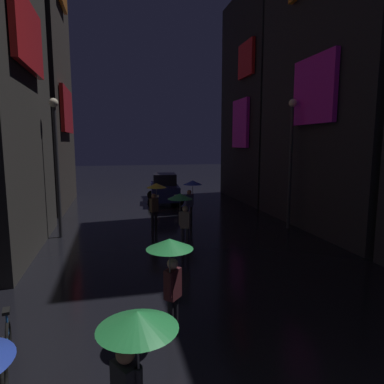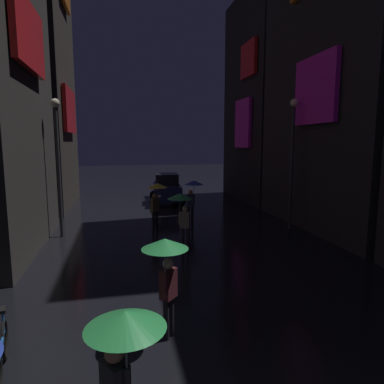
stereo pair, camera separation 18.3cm
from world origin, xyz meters
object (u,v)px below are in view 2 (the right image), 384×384
at_px(pedestrian_midstreet_centre_green, 182,206).
at_px(streetlamp_left_far, 58,152).
at_px(streetlamp_right_far, 292,149).
at_px(pedestrian_foreground_right_green, 122,348).
at_px(pedestrian_midstreet_left_green, 166,260).
at_px(car_distant, 167,189).
at_px(bicycle_parked_at_storefront, 2,354).
at_px(pedestrian_far_right_blue, 193,190).
at_px(pedestrian_near_crossing_yellow, 157,193).

height_order(pedestrian_midstreet_centre_green, streetlamp_left_far, streetlamp_left_far).
height_order(streetlamp_right_far, streetlamp_left_far, streetlamp_right_far).
bearing_deg(pedestrian_foreground_right_green, pedestrian_midstreet_left_green, 72.44).
height_order(pedestrian_midstreet_centre_green, car_distant, pedestrian_midstreet_centre_green).
bearing_deg(streetlamp_left_far, car_distant, 53.19).
distance_m(pedestrian_foreground_right_green, bicycle_parked_at_storefront, 3.29).
distance_m(pedestrian_far_right_blue, pedestrian_near_crossing_yellow, 1.98).
height_order(pedestrian_far_right_blue, streetlamp_right_far, streetlamp_right_far).
relative_size(pedestrian_midstreet_left_green, bicycle_parked_at_storefront, 1.18).
height_order(pedestrian_near_crossing_yellow, streetlamp_left_far, streetlamp_left_far).
bearing_deg(pedestrian_midstreet_centre_green, pedestrian_far_right_blue, 72.38).
distance_m(pedestrian_midstreet_centre_green, bicycle_parked_at_storefront, 7.45).
xyz_separation_m(pedestrian_far_right_blue, streetlamp_right_far, (4.14, -1.85, 1.95)).
bearing_deg(pedestrian_foreground_right_green, bicycle_parked_at_storefront, 131.28).
distance_m(car_distant, streetlamp_right_far, 9.57).
relative_size(pedestrian_far_right_blue, pedestrian_foreground_right_green, 1.00).
xyz_separation_m(pedestrian_near_crossing_yellow, bicycle_parked_at_storefront, (-3.63, -9.29, -1.28)).
bearing_deg(car_distant, pedestrian_midstreet_centre_green, -94.80).
xyz_separation_m(pedestrian_foreground_right_green, streetlamp_right_far, (7.60, 10.49, 1.95)).
bearing_deg(pedestrian_foreground_right_green, pedestrian_far_right_blue, 74.34).
relative_size(pedestrian_near_crossing_yellow, streetlamp_left_far, 0.37).
distance_m(pedestrian_foreground_right_green, streetlamp_right_far, 13.10).
distance_m(pedestrian_far_right_blue, pedestrian_midstreet_left_green, 9.97).
bearing_deg(pedestrian_midstreet_centre_green, bicycle_parked_at_storefront, -124.73).
bearing_deg(car_distant, pedestrian_foreground_right_green, -99.32).
xyz_separation_m(pedestrian_far_right_blue, pedestrian_foreground_right_green, (-3.46, -12.34, 0.00)).
height_order(pedestrian_midstreet_left_green, streetlamp_right_far, streetlamp_right_far).
xyz_separation_m(car_distant, streetlamp_left_far, (-5.43, -7.25, 2.60)).
relative_size(car_distant, streetlamp_left_far, 0.75).
bearing_deg(streetlamp_left_far, pedestrian_foreground_right_green, -77.93).
height_order(pedestrian_midstreet_left_green, bicycle_parked_at_storefront, pedestrian_midstreet_left_green).
xyz_separation_m(pedestrian_midstreet_left_green, pedestrian_near_crossing_yellow, (0.78, 8.86, 0.00)).
bearing_deg(streetlamp_left_far, bicycle_parked_at_storefront, -87.46).
bearing_deg(pedestrian_far_right_blue, car_distant, 93.97).
distance_m(pedestrian_midstreet_centre_green, streetlamp_right_far, 6.16).
bearing_deg(bicycle_parked_at_storefront, pedestrian_midstreet_centre_green, 55.27).
distance_m(pedestrian_far_right_blue, streetlamp_right_far, 4.94).
distance_m(car_distant, streetlamp_left_far, 9.43).
relative_size(pedestrian_midstreet_centre_green, streetlamp_left_far, 0.37).
relative_size(bicycle_parked_at_storefront, streetlamp_right_far, 0.31).
xyz_separation_m(pedestrian_midstreet_centre_green, pedestrian_far_right_blue, (1.28, 4.03, 0.00)).
xyz_separation_m(pedestrian_midstreet_centre_green, pedestrian_midstreet_left_green, (-1.32, -5.60, 0.00)).
relative_size(pedestrian_midstreet_left_green, streetlamp_right_far, 0.36).
xyz_separation_m(pedestrian_midstreet_left_green, streetlamp_right_far, (6.75, 7.78, 1.95)).
distance_m(bicycle_parked_at_storefront, car_distant, 16.96).
bearing_deg(streetlamp_left_far, pedestrian_midstreet_centre_green, -32.35).
distance_m(pedestrian_foreground_right_green, pedestrian_near_crossing_yellow, 11.68).
height_order(pedestrian_foreground_right_green, streetlamp_left_far, streetlamp_left_far).
height_order(car_distant, streetlamp_right_far, streetlamp_right_far).
bearing_deg(bicycle_parked_at_storefront, pedestrian_far_right_blue, 61.51).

